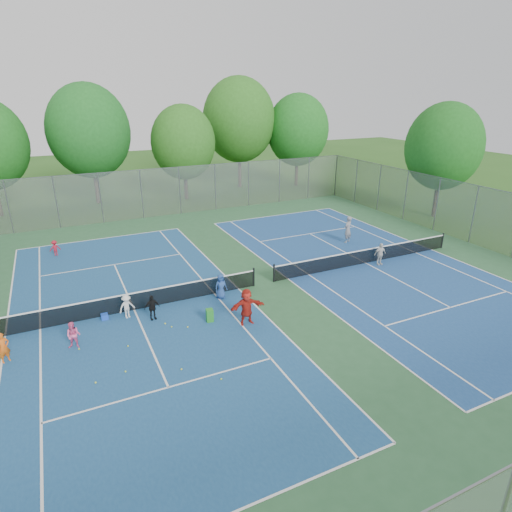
{
  "coord_description": "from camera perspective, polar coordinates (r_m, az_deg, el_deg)",
  "views": [
    {
      "loc": [
        -9.57,
        -19.05,
        9.9
      ],
      "look_at": [
        0.0,
        1.0,
        1.3
      ],
      "focal_mm": 30.0,
      "sensor_mm": 36.0,
      "label": 1
    }
  ],
  "objects": [
    {
      "name": "ground",
      "position": [
        23.5,
        1.05,
        -3.75
      ],
      "size": [
        120.0,
        120.0,
        0.0
      ],
      "primitive_type": "plane",
      "color": "#28551A",
      "rests_on": "ground"
    },
    {
      "name": "ball_hopper",
      "position": [
        19.84,
        -6.19,
        -7.88
      ],
      "size": [
        0.35,
        0.35,
        0.62
      ],
      "primitive_type": "cube",
      "rotation": [
        0.0,
        0.0,
        -0.14
      ],
      "color": "green",
      "rests_on": "ground"
    },
    {
      "name": "fence_north",
      "position": [
        37.18,
        -10.12,
        8.57
      ],
      "size": [
        32.0,
        0.1,
        4.0
      ],
      "primitive_type": "cube",
      "color": "gray",
      "rests_on": "ground"
    },
    {
      "name": "tennis_ball_5",
      "position": [
        19.73,
        -11.19,
        -9.29
      ],
      "size": [
        0.07,
        0.07,
        0.07
      ],
      "primitive_type": "sphere",
      "color": "#B6CD2F",
      "rests_on": "ground"
    },
    {
      "name": "tennis_ball_3",
      "position": [
        19.28,
        -22.52,
        -11.43
      ],
      "size": [
        0.07,
        0.07,
        0.07
      ],
      "primitive_type": "sphere",
      "color": "#C8D732",
      "rests_on": "ground"
    },
    {
      "name": "tennis_ball_8",
      "position": [
        18.82,
        -16.7,
        -11.47
      ],
      "size": [
        0.07,
        0.07,
        0.07
      ],
      "primitive_type": "sphere",
      "color": "#C2DA32",
      "rests_on": "ground"
    },
    {
      "name": "student_f",
      "position": [
        19.29,
        -1.26,
        -6.78
      ],
      "size": [
        1.62,
        0.6,
        1.72
      ],
      "primitive_type": "imported",
      "rotation": [
        0.0,
        0.0,
        -0.06
      ],
      "color": "red",
      "rests_on": "ground"
    },
    {
      "name": "student_a",
      "position": [
        19.49,
        -30.61,
        -10.49
      ],
      "size": [
        0.55,
        0.49,
        1.27
      ],
      "primitive_type": "imported",
      "rotation": [
        0.0,
        0.0,
        0.49
      ],
      "color": "orange",
      "rests_on": "ground"
    },
    {
      "name": "teen_court_b",
      "position": [
        26.88,
        16.21,
        0.25
      ],
      "size": [
        0.82,
        0.38,
        1.38
      ],
      "primitive_type": "imported",
      "rotation": [
        0.0,
        0.0,
        -0.06
      ],
      "color": "silver",
      "rests_on": "ground"
    },
    {
      "name": "student_e",
      "position": [
        21.73,
        -4.71,
        -4.07
      ],
      "size": [
        0.69,
        0.49,
        1.32
      ],
      "primitive_type": "imported",
      "rotation": [
        0.0,
        0.0,
        0.12
      ],
      "color": "navy",
      "rests_on": "ground"
    },
    {
      "name": "tree_side_e",
      "position": [
        38.22,
        23.76,
        13.2
      ],
      "size": [
        6.0,
        6.0,
        9.2
      ],
      "color": "#443326",
      "rests_on": "ground"
    },
    {
      "name": "tennis_ball_1",
      "position": [
        20.39,
        -23.18,
        -9.67
      ],
      "size": [
        0.07,
        0.07,
        0.07
      ],
      "primitive_type": "sphere",
      "color": "#B3D732",
      "rests_on": "ground"
    },
    {
      "name": "student_b",
      "position": [
        19.22,
        -23.16,
        -9.71
      ],
      "size": [
        0.7,
        0.63,
        1.18
      ],
      "primitive_type": "imported",
      "rotation": [
        0.0,
        0.0,
        -0.39
      ],
      "color": "pink",
      "rests_on": "ground"
    },
    {
      "name": "court_left",
      "position": [
        21.61,
        -15.92,
        -6.94
      ],
      "size": [
        10.97,
        23.77,
        0.01
      ],
      "primitive_type": "cube",
      "color": "navy",
      "rests_on": "court_pad"
    },
    {
      "name": "tennis_ball_4",
      "position": [
        19.59,
        -9.09,
        -9.38
      ],
      "size": [
        0.07,
        0.07,
        0.07
      ],
      "primitive_type": "sphere",
      "color": "yellow",
      "rests_on": "ground"
    },
    {
      "name": "tree_ne",
      "position": [
        48.0,
        5.6,
        16.37
      ],
      "size": [
        6.6,
        6.6,
        9.77
      ],
      "color": "#443326",
      "rests_on": "ground"
    },
    {
      "name": "tennis_ball_2",
      "position": [
        16.33,
        -4.66,
        -16.08
      ],
      "size": [
        0.07,
        0.07,
        0.07
      ],
      "primitive_type": "sphere",
      "color": "#C1DC33",
      "rests_on": "ground"
    },
    {
      "name": "net_right",
      "position": [
        26.96,
        14.5,
        -0.05
      ],
      "size": [
        12.87,
        0.1,
        0.91
      ],
      "primitive_type": "cube",
      "color": "black",
      "rests_on": "ground"
    },
    {
      "name": "student_c",
      "position": [
        20.78,
        -16.84,
        -6.47
      ],
      "size": [
        0.85,
        0.64,
        1.16
      ],
      "primitive_type": "imported",
      "rotation": [
        0.0,
        0.0,
        0.31
      ],
      "color": "silver",
      "rests_on": "ground"
    },
    {
      "name": "fence_east",
      "position": [
        32.85,
        27.02,
        4.92
      ],
      "size": [
        0.1,
        32.0,
        4.0
      ],
      "primitive_type": "cube",
      "rotation": [
        0.0,
        0.0,
        1.57
      ],
      "color": "gray",
      "rests_on": "ground"
    },
    {
      "name": "instructor",
      "position": [
        30.29,
        12.14,
        3.48
      ],
      "size": [
        0.81,
        0.69,
        1.89
      ],
      "primitive_type": "imported",
      "rotation": [
        0.0,
        0.0,
        3.55
      ],
      "color": "gray",
      "rests_on": "ground"
    },
    {
      "name": "child_far_baseline",
      "position": [
        30.18,
        -25.23,
        0.96
      ],
      "size": [
        0.72,
        0.49,
        1.03
      ],
      "primitive_type": "imported",
      "rotation": [
        0.0,
        0.0,
        3.32
      ],
      "color": "#A41727",
      "rests_on": "ground"
    },
    {
      "name": "tree_nc",
      "position": [
        41.93,
        -9.67,
        14.71
      ],
      "size": [
        6.0,
        6.0,
        8.85
      ],
      "color": "#443326",
      "rests_on": "ground"
    },
    {
      "name": "ball_crate",
      "position": [
        21.18,
        -19.54,
        -7.64
      ],
      "size": [
        0.31,
        0.31,
        0.26
      ],
      "primitive_type": "cube",
      "rotation": [
        0.0,
        0.0,
        0.01
      ],
      "color": "blue",
      "rests_on": "ground"
    },
    {
      "name": "court_pad",
      "position": [
        23.5,
        1.05,
        -3.74
      ],
      "size": [
        32.0,
        32.0,
        0.01
      ],
      "primitive_type": "cube",
      "color": "#2A5934",
      "rests_on": "ground"
    },
    {
      "name": "court_right",
      "position": [
        27.11,
        14.41,
        -0.92
      ],
      "size": [
        10.97,
        23.77,
        0.01
      ],
      "primitive_type": "cube",
      "color": "navy",
      "rests_on": "court_pad"
    },
    {
      "name": "tennis_ball_0",
      "position": [
        20.04,
        -12.01,
        -8.85
      ],
      "size": [
        0.07,
        0.07,
        0.07
      ],
      "primitive_type": "sphere",
      "color": "#DFEB36",
      "rests_on": "ground"
    },
    {
      "name": "student_d",
      "position": [
        20.32,
        -13.7,
        -6.7
      ],
      "size": [
        0.74,
        0.37,
        1.22
      ],
      "primitive_type": "imported",
      "rotation": [
        0.0,
        0.0,
        0.11
      ],
      "color": "black",
      "rests_on": "ground"
    },
    {
      "name": "tennis_ball_7",
      "position": [
        17.13,
        -20.59,
        -15.57
      ],
      "size": [
        0.07,
        0.07,
        0.07
      ],
      "primitive_type": "sphere",
      "color": "#D7EA36",
      "rests_on": "ground"
    },
    {
      "name": "tree_nl",
      "position": [
        42.33,
        -21.38,
        15.24
      ],
      "size": [
        7.2,
        7.2,
        10.69
      ],
      "color": "#443326",
      "rests_on": "ground"
    },
    {
      "name": "tennis_ball_6",
      "position": [
        16.99,
        -9.91,
        -14.7
      ],
      "size": [
        0.07,
        0.07,
        0.07
      ],
      "primitive_type": "sphere",
      "color": "yellow",
      "rests_on": "ground"
    },
    {
      "name": "tennis_ball_9",
      "position": [
        17.35,
        -17.0,
        -14.56
      ],
      "size": [
        0.07,
        0.07,
        0.07
      ],
      "primitive_type": "sphere",
      "color": "#C1E435",
      "rests_on": "ground"
    },
    {
      "name": "net_left",
      "position": [
        21.42,
        -16.04,
        -5.9
      ],
      "size": [
        12.87,
        0.1,
        0.91
      ],
      "primitive_type": "cube",
      "color": "black",
      "rests_on": "ground"
    },
    {
      "name": "tree_nr",
      "position": [
        46.97,
        -2.29,
        17.66
      ],
      "size": [
        7.6,
        7.6,
        11.42
      ],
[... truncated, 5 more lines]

